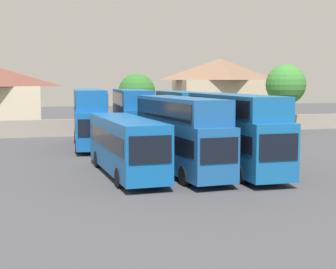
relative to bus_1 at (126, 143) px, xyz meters
name	(u,v)px	position (x,y,z in m)	size (l,w,h in m)	color
ground	(126,141)	(3.48, 17.79, -2.01)	(140.00, 140.00, 0.00)	#424247
depot_boundary_wall	(115,127)	(3.48, 23.69, -1.11)	(56.00, 0.50, 1.80)	gray
bus_1	(126,143)	(0.00, 0.00, 0.00)	(2.95, 11.25, 3.53)	#1158A4
bus_2	(180,131)	(3.41, -0.29, 0.69)	(3.16, 11.34, 4.79)	#1A5496
bus_3	(234,128)	(7.02, -0.36, 0.77)	(2.76, 12.09, 4.94)	#155B9C
bus_4	(89,115)	(-0.47, 14.08, 0.83)	(3.44, 11.33, 5.05)	#1559A7
bus_5	(132,115)	(3.20, 13.49, 0.82)	(3.45, 10.91, 5.04)	#1556A2
bus_6	(181,115)	(7.93, 14.10, 0.71)	(2.86, 10.36, 4.84)	#146094
house_terrace_centre	(219,92)	(18.31, 30.86, 2.42)	(11.49, 6.51, 8.68)	#C6B293
tree_behind_wall	(286,85)	(22.74, 21.69, 3.35)	(4.55, 4.55, 7.67)	brown
tree_right_of_lot	(137,93)	(6.41, 26.19, 2.48)	(4.23, 4.23, 6.64)	brown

